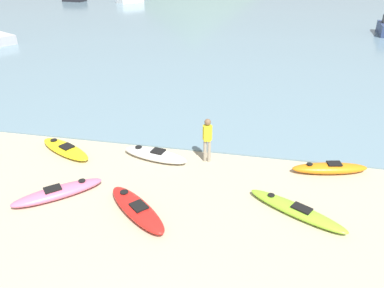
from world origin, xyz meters
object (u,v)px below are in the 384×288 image
person_near_waterline (207,138)px  kayak_on_sand_5 (296,210)px  kayak_on_sand_2 (137,209)px  kayak_on_sand_1 (330,168)px  kayak_on_sand_6 (155,155)px  kayak_on_sand_0 (65,149)px  kayak_on_sand_4 (58,192)px

person_near_waterline → kayak_on_sand_5: bearing=-39.4°
kayak_on_sand_2 → person_near_waterline: 4.04m
kayak_on_sand_1 → kayak_on_sand_6: size_ratio=1.02×
kayak_on_sand_6 → person_near_waterline: 2.17m
kayak_on_sand_0 → kayak_on_sand_2: kayak_on_sand_2 is taller
kayak_on_sand_1 → kayak_on_sand_6: bearing=-177.2°
kayak_on_sand_5 → person_near_waterline: 4.28m
kayak_on_sand_2 → person_near_waterline: size_ratio=1.51×
kayak_on_sand_1 → kayak_on_sand_2: bearing=-148.7°
kayak_on_sand_0 → kayak_on_sand_2: (4.13, -3.18, 0.03)m
kayak_on_sand_0 → kayak_on_sand_5: size_ratio=0.91×
kayak_on_sand_1 → kayak_on_sand_2: 7.12m
kayak_on_sand_6 → kayak_on_sand_0: bearing=-176.8°
kayak_on_sand_2 → kayak_on_sand_4: size_ratio=1.02×
kayak_on_sand_5 → kayak_on_sand_4: bearing=-175.1°
kayak_on_sand_0 → kayak_on_sand_6: bearing=3.2°
kayak_on_sand_0 → kayak_on_sand_5: bearing=-13.9°
kayak_on_sand_2 → kayak_on_sand_4: bearing=173.6°
kayak_on_sand_4 → person_near_waterline: bearing=37.0°
kayak_on_sand_1 → kayak_on_sand_5: kayak_on_sand_1 is taller
kayak_on_sand_0 → person_near_waterline: person_near_waterline is taller
kayak_on_sand_4 → kayak_on_sand_5: (7.63, 0.65, -0.04)m
person_near_waterline → kayak_on_sand_2: bearing=-113.3°
kayak_on_sand_0 → kayak_on_sand_2: size_ratio=1.07×
kayak_on_sand_4 → kayak_on_sand_5: size_ratio=0.84×
kayak_on_sand_2 → kayak_on_sand_4: 2.84m
kayak_on_sand_2 → kayak_on_sand_6: size_ratio=0.96×
kayak_on_sand_0 → person_near_waterline: (5.69, 0.45, 0.86)m
kayak_on_sand_5 → kayak_on_sand_6: 5.76m
kayak_on_sand_6 → kayak_on_sand_4: bearing=-128.0°
kayak_on_sand_2 → kayak_on_sand_5: 4.90m
kayak_on_sand_1 → kayak_on_sand_2: kayak_on_sand_1 is taller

